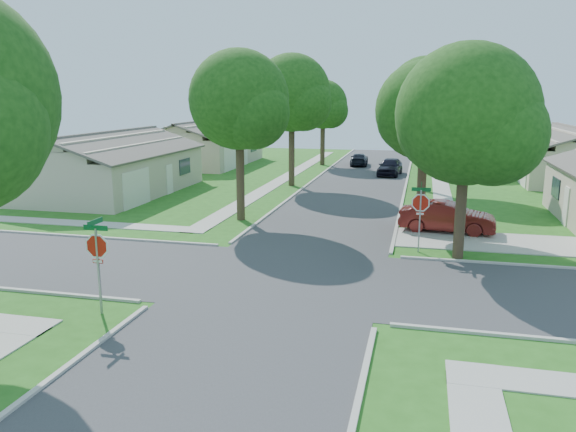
% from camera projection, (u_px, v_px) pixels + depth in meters
% --- Properties ---
extents(ground, '(100.00, 100.00, 0.00)m').
position_uv_depth(ground, '(286.00, 278.00, 20.68)').
color(ground, '#265D19').
rests_on(ground, ground).
extents(road_ns, '(7.00, 100.00, 0.02)m').
position_uv_depth(road_ns, '(286.00, 278.00, 20.68)').
color(road_ns, '#333335').
rests_on(road_ns, ground).
extents(sidewalk_ne, '(1.20, 40.00, 0.04)m').
position_uv_depth(sidewalk_ne, '(440.00, 181.00, 43.99)').
color(sidewalk_ne, '#9E9B91').
rests_on(sidewalk_ne, ground).
extents(sidewalk_nw, '(1.20, 40.00, 0.04)m').
position_uv_depth(sidewalk_nw, '(289.00, 175.00, 46.78)').
color(sidewalk_nw, '#9E9B91').
rests_on(sidewalk_nw, ground).
extents(driveway, '(8.80, 3.60, 0.05)m').
position_uv_depth(driveway, '(491.00, 242.00, 25.62)').
color(driveway, '#9E9B91').
rests_on(driveway, ground).
extents(stop_sign_sw, '(1.05, 0.80, 2.98)m').
position_uv_depth(stop_sign_sw, '(97.00, 250.00, 16.86)').
color(stop_sign_sw, gray).
rests_on(stop_sign_sw, ground).
extents(stop_sign_ne, '(1.05, 0.80, 2.98)m').
position_uv_depth(stop_sign_ne, '(420.00, 206.00, 23.64)').
color(stop_sign_ne, gray).
rests_on(stop_sign_ne, ground).
extents(tree_e_near, '(4.97, 4.80, 8.28)m').
position_uv_depth(tree_e_near, '(426.00, 115.00, 26.96)').
color(tree_e_near, '#38281C').
rests_on(tree_e_near, ground).
extents(tree_e_mid, '(5.59, 5.40, 9.21)m').
position_uv_depth(tree_e_mid, '(427.00, 100.00, 38.23)').
color(tree_e_mid, '#38281C').
rests_on(tree_e_mid, ground).
extents(tree_e_far, '(5.17, 5.00, 8.72)m').
position_uv_depth(tree_e_far, '(426.00, 102.00, 50.65)').
color(tree_e_far, '#38281C').
rests_on(tree_e_far, ground).
extents(tree_w_near, '(5.38, 5.20, 8.97)m').
position_uv_depth(tree_w_near, '(240.00, 104.00, 29.01)').
color(tree_w_near, '#38281C').
rests_on(tree_w_near, ground).
extents(tree_w_mid, '(5.80, 5.60, 9.56)m').
position_uv_depth(tree_w_mid, '(293.00, 96.00, 40.33)').
color(tree_w_mid, '#38281C').
rests_on(tree_w_mid, ground).
extents(tree_w_far, '(4.76, 4.60, 8.04)m').
position_uv_depth(tree_w_far, '(324.00, 107.00, 52.90)').
color(tree_w_far, '#38281C').
rests_on(tree_w_far, ground).
extents(tree_ne_corner, '(5.80, 5.60, 8.66)m').
position_uv_depth(tree_ne_corner, '(468.00, 121.00, 22.04)').
color(tree_ne_corner, '#38281C').
rests_on(tree_ne_corner, ground).
extents(house_ne_far, '(8.42, 13.60, 4.23)m').
position_uv_depth(house_ne_far, '(570.00, 161.00, 44.26)').
color(house_ne_far, tan).
rests_on(house_ne_far, ground).
extents(house_nw_near, '(8.42, 13.60, 4.23)m').
position_uv_depth(house_nw_near, '(111.00, 171.00, 38.27)').
color(house_nw_near, tan).
rests_on(house_nw_near, ground).
extents(house_nw_far, '(8.42, 13.60, 4.23)m').
position_uv_depth(house_nw_far, '(204.00, 148.00, 54.42)').
color(house_nw_far, tan).
rests_on(house_nw_far, ground).
extents(car_driveway, '(4.70, 2.06, 1.50)m').
position_uv_depth(car_driveway, '(447.00, 217.00, 27.42)').
color(car_driveway, '#581512').
rests_on(car_driveway, ground).
extents(car_curb_east, '(2.13, 4.43, 1.46)m').
position_uv_depth(car_curb_east, '(390.00, 166.00, 46.97)').
color(car_curb_east, black).
rests_on(car_curb_east, ground).
extents(car_curb_west, '(1.86, 4.06, 1.15)m').
position_uv_depth(car_curb_west, '(359.00, 159.00, 53.45)').
color(car_curb_west, black).
rests_on(car_curb_west, ground).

